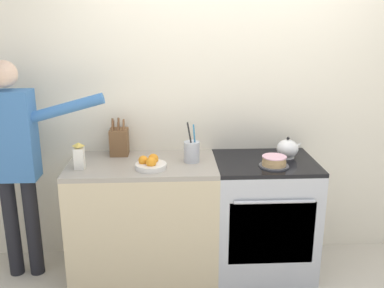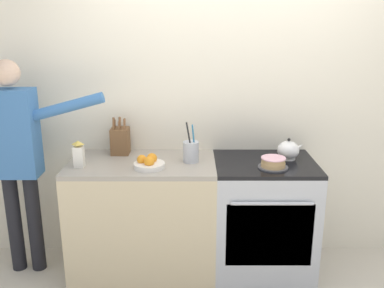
{
  "view_description": "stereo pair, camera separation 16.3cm",
  "coord_description": "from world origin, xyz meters",
  "px_view_note": "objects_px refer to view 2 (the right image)",
  "views": [
    {
      "loc": [
        -0.44,
        -2.74,
        1.96
      ],
      "look_at": [
        -0.29,
        0.28,
        1.07
      ],
      "focal_mm": 40.0,
      "sensor_mm": 36.0,
      "label": 1
    },
    {
      "loc": [
        -0.28,
        -2.75,
        1.96
      ],
      "look_at": [
        -0.29,
        0.28,
        1.07
      ],
      "focal_mm": 40.0,
      "sensor_mm": 36.0,
      "label": 2
    }
  ],
  "objects_px": {
    "knife_block": "(121,140)",
    "utensil_crock": "(192,151)",
    "fruit_bowl": "(150,163)",
    "stove_range": "(264,217)",
    "milk_carton": "(80,154)",
    "tea_kettle": "(290,150)",
    "person_baker": "(18,150)",
    "layer_cake": "(274,163)"
  },
  "relations": [
    {
      "from": "stove_range",
      "to": "utensil_crock",
      "type": "height_order",
      "value": "utensil_crock"
    },
    {
      "from": "tea_kettle",
      "to": "utensil_crock",
      "type": "bearing_deg",
      "value": -174.94
    },
    {
      "from": "stove_range",
      "to": "person_baker",
      "type": "height_order",
      "value": "person_baker"
    },
    {
      "from": "tea_kettle",
      "to": "utensil_crock",
      "type": "xyz_separation_m",
      "value": [
        -0.75,
        -0.07,
        0.01
      ]
    },
    {
      "from": "knife_block",
      "to": "person_baker",
      "type": "bearing_deg",
      "value": -164.66
    },
    {
      "from": "knife_block",
      "to": "milk_carton",
      "type": "height_order",
      "value": "knife_block"
    },
    {
      "from": "fruit_bowl",
      "to": "milk_carton",
      "type": "distance_m",
      "value": 0.51
    },
    {
      "from": "utensil_crock",
      "to": "fruit_bowl",
      "type": "bearing_deg",
      "value": -155.91
    },
    {
      "from": "tea_kettle",
      "to": "knife_block",
      "type": "height_order",
      "value": "knife_block"
    },
    {
      "from": "person_baker",
      "to": "layer_cake",
      "type": "bearing_deg",
      "value": -6.15
    },
    {
      "from": "utensil_crock",
      "to": "milk_carton",
      "type": "bearing_deg",
      "value": -171.81
    },
    {
      "from": "knife_block",
      "to": "person_baker",
      "type": "distance_m",
      "value": 0.77
    },
    {
      "from": "person_baker",
      "to": "knife_block",
      "type": "bearing_deg",
      "value": 13.41
    },
    {
      "from": "fruit_bowl",
      "to": "tea_kettle",
      "type": "bearing_deg",
      "value": 10.89
    },
    {
      "from": "knife_block",
      "to": "fruit_bowl",
      "type": "relative_size",
      "value": 1.35
    },
    {
      "from": "tea_kettle",
      "to": "milk_carton",
      "type": "height_order",
      "value": "milk_carton"
    },
    {
      "from": "tea_kettle",
      "to": "fruit_bowl",
      "type": "distance_m",
      "value": 1.08
    },
    {
      "from": "person_baker",
      "to": "milk_carton",
      "type": "bearing_deg",
      "value": -15.29
    },
    {
      "from": "fruit_bowl",
      "to": "stove_range",
      "type": "bearing_deg",
      "value": 8.46
    },
    {
      "from": "tea_kettle",
      "to": "knife_block",
      "type": "relative_size",
      "value": 0.67
    },
    {
      "from": "tea_kettle",
      "to": "milk_carton",
      "type": "relative_size",
      "value": 1.03
    },
    {
      "from": "utensil_crock",
      "to": "tea_kettle",
      "type": "bearing_deg",
      "value": 5.06
    },
    {
      "from": "knife_block",
      "to": "milk_carton",
      "type": "relative_size",
      "value": 1.54
    },
    {
      "from": "fruit_bowl",
      "to": "utensil_crock",
      "type": "bearing_deg",
      "value": 24.09
    },
    {
      "from": "layer_cake",
      "to": "knife_block",
      "type": "xyz_separation_m",
      "value": [
        -1.16,
        0.34,
        0.07
      ]
    },
    {
      "from": "fruit_bowl",
      "to": "layer_cake",
      "type": "bearing_deg",
      "value": -0.22
    },
    {
      "from": "layer_cake",
      "to": "fruit_bowl",
      "type": "relative_size",
      "value": 0.97
    },
    {
      "from": "fruit_bowl",
      "to": "person_baker",
      "type": "relative_size",
      "value": 0.13
    },
    {
      "from": "tea_kettle",
      "to": "stove_range",
      "type": "bearing_deg",
      "value": -158.41
    },
    {
      "from": "layer_cake",
      "to": "milk_carton",
      "type": "xyz_separation_m",
      "value": [
        -1.41,
        0.02,
        0.06
      ]
    },
    {
      "from": "utensil_crock",
      "to": "fruit_bowl",
      "type": "xyz_separation_m",
      "value": [
        -0.31,
        -0.14,
        -0.05
      ]
    },
    {
      "from": "stove_range",
      "to": "tea_kettle",
      "type": "height_order",
      "value": "tea_kettle"
    },
    {
      "from": "fruit_bowl",
      "to": "milk_carton",
      "type": "height_order",
      "value": "milk_carton"
    },
    {
      "from": "tea_kettle",
      "to": "fruit_bowl",
      "type": "height_order",
      "value": "tea_kettle"
    },
    {
      "from": "knife_block",
      "to": "utensil_crock",
      "type": "xyz_separation_m",
      "value": [
        0.56,
        -0.21,
        -0.03
      ]
    },
    {
      "from": "milk_carton",
      "to": "tea_kettle",
      "type": "bearing_deg",
      "value": 6.69
    },
    {
      "from": "tea_kettle",
      "to": "person_baker",
      "type": "xyz_separation_m",
      "value": [
        -2.06,
        -0.07,
        0.02
      ]
    },
    {
      "from": "knife_block",
      "to": "fruit_bowl",
      "type": "bearing_deg",
      "value": -52.9
    },
    {
      "from": "stove_range",
      "to": "milk_carton",
      "type": "xyz_separation_m",
      "value": [
        -1.38,
        -0.11,
        0.55
      ]
    },
    {
      "from": "utensil_crock",
      "to": "milk_carton",
      "type": "xyz_separation_m",
      "value": [
        -0.81,
        -0.12,
        0.01
      ]
    },
    {
      "from": "knife_block",
      "to": "person_baker",
      "type": "relative_size",
      "value": 0.18
    },
    {
      "from": "stove_range",
      "to": "layer_cake",
      "type": "distance_m",
      "value": 0.51
    }
  ]
}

